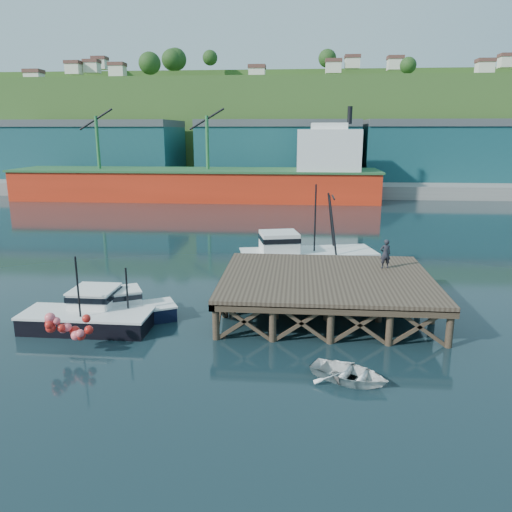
# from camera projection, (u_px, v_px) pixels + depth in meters

# --- Properties ---
(ground) EXTENTS (300.00, 300.00, 0.00)m
(ground) POSITION_uv_depth(u_px,v_px,m) (232.00, 308.00, 29.71)
(ground) COLOR black
(ground) RESTS_ON ground
(wharf) EXTENTS (12.00, 10.00, 2.62)m
(wharf) POSITION_uv_depth(u_px,v_px,m) (326.00, 279.00, 28.61)
(wharf) COLOR brown
(wharf) RESTS_ON ground
(far_quay) EXTENTS (160.00, 40.00, 2.00)m
(far_quay) POSITION_uv_depth(u_px,v_px,m) (279.00, 180.00, 97.14)
(far_quay) COLOR gray
(far_quay) RESTS_ON ground
(warehouse_left) EXTENTS (32.00, 16.00, 9.00)m
(warehouse_left) POSITION_uv_depth(u_px,v_px,m) (93.00, 152.00, 93.84)
(warehouse_left) COLOR #184E52
(warehouse_left) RESTS_ON far_quay
(warehouse_mid) EXTENTS (28.00, 16.00, 9.00)m
(warehouse_mid) POSITION_uv_depth(u_px,v_px,m) (278.00, 152.00, 90.97)
(warehouse_mid) COLOR #184E52
(warehouse_mid) RESTS_ON far_quay
(warehouse_right) EXTENTS (30.00, 16.00, 9.00)m
(warehouse_right) POSITION_uv_depth(u_px,v_px,m) (447.00, 153.00, 88.51)
(warehouse_right) COLOR #184E52
(warehouse_right) RESTS_ON far_quay
(cargo_ship) EXTENTS (55.50, 10.00, 13.75)m
(cargo_ship) POSITION_uv_depth(u_px,v_px,m) (218.00, 178.00, 76.00)
(cargo_ship) COLOR red
(cargo_ship) RESTS_ON ground
(hillside) EXTENTS (220.00, 50.00, 22.00)m
(hillside) POSITION_uv_depth(u_px,v_px,m) (284.00, 128.00, 123.72)
(hillside) COLOR #2D511E
(hillside) RESTS_ON ground
(boat_navy) EXTENTS (5.48, 4.05, 3.25)m
(boat_navy) POSITION_uv_depth(u_px,v_px,m) (127.00, 310.00, 27.45)
(boat_navy) COLOR black
(boat_navy) RESTS_ON ground
(boat_black) EXTENTS (6.79, 5.74, 4.18)m
(boat_black) POSITION_uv_depth(u_px,v_px,m) (89.00, 314.00, 26.45)
(boat_black) COLOR black
(boat_black) RESTS_ON ground
(trawler) EXTENTS (10.32, 5.57, 6.56)m
(trawler) POSITION_uv_depth(u_px,v_px,m) (305.00, 255.00, 36.69)
(trawler) COLOR beige
(trawler) RESTS_ON ground
(dinghy) EXTENTS (4.03, 3.60, 0.69)m
(dinghy) POSITION_uv_depth(u_px,v_px,m) (350.00, 373.00, 20.88)
(dinghy) COLOR white
(dinghy) RESTS_ON ground
(dockworker) EXTENTS (0.71, 0.53, 1.78)m
(dockworker) POSITION_uv_depth(u_px,v_px,m) (385.00, 254.00, 30.10)
(dockworker) COLOR black
(dockworker) RESTS_ON wharf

